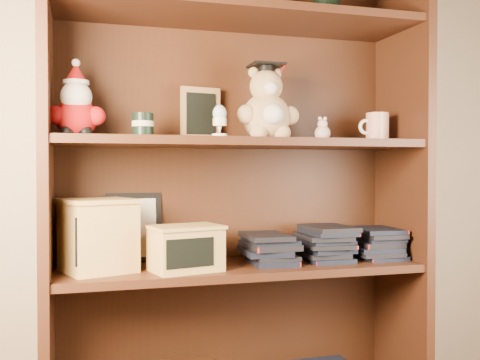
% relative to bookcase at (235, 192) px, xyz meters
% --- Properties ---
extents(bookcase, '(1.20, 0.35, 1.60)m').
position_rel_bookcase_xyz_m(bookcase, '(0.00, 0.00, 0.00)').
color(bookcase, '#3E2011').
rests_on(bookcase, ground).
extents(shelf_lower, '(1.14, 0.33, 0.02)m').
position_rel_bookcase_xyz_m(shelf_lower, '(0.00, -0.05, -0.24)').
color(shelf_lower, '#3E2011').
rests_on(shelf_lower, ground).
extents(shelf_upper, '(1.14, 0.33, 0.02)m').
position_rel_bookcase_xyz_m(shelf_upper, '(0.00, -0.05, 0.16)').
color(shelf_upper, '#3E2011').
rests_on(shelf_upper, ground).
extents(santa_plush, '(0.17, 0.12, 0.24)m').
position_rel_bookcase_xyz_m(santa_plush, '(-0.50, -0.06, 0.26)').
color(santa_plush, '#A50F0F').
rests_on(santa_plush, shelf_upper).
extents(teachers_tin, '(0.07, 0.07, 0.07)m').
position_rel_bookcase_xyz_m(teachers_tin, '(-0.30, -0.05, 0.21)').
color(teachers_tin, black).
rests_on(teachers_tin, shelf_upper).
extents(chalkboard_plaque, '(0.14, 0.09, 0.18)m').
position_rel_bookcase_xyz_m(chalkboard_plaque, '(-0.10, 0.06, 0.26)').
color(chalkboard_plaque, '#9E7547').
rests_on(chalkboard_plaque, shelf_upper).
extents(egg_cup, '(0.05, 0.05, 0.10)m').
position_rel_bookcase_xyz_m(egg_cup, '(-0.08, -0.13, 0.22)').
color(egg_cup, white).
rests_on(egg_cup, shelf_upper).
extents(grad_teddy_bear, '(0.21, 0.18, 0.25)m').
position_rel_bookcase_xyz_m(grad_teddy_bear, '(0.09, -0.06, 0.27)').
color(grad_teddy_bear, tan).
rests_on(grad_teddy_bear, shelf_upper).
extents(pink_figurine, '(0.05, 0.05, 0.08)m').
position_rel_bookcase_xyz_m(pink_figurine, '(0.29, -0.05, 0.20)').
color(pink_figurine, beige).
rests_on(pink_figurine, shelf_upper).
extents(teacher_mug, '(0.11, 0.08, 0.10)m').
position_rel_bookcase_xyz_m(teacher_mug, '(0.49, -0.05, 0.22)').
color(teacher_mug, silver).
rests_on(teacher_mug, shelf_upper).
extents(certificate_frame, '(0.18, 0.05, 0.23)m').
position_rel_bookcase_xyz_m(certificate_frame, '(-0.32, 0.09, -0.12)').
color(certificate_frame, black).
rests_on(certificate_frame, shelf_lower).
extents(treats_box, '(0.25, 0.25, 0.22)m').
position_rel_bookcase_xyz_m(treats_box, '(-0.44, -0.05, -0.12)').
color(treats_box, tan).
rests_on(treats_box, shelf_lower).
extents(pencils_box, '(0.24, 0.19, 0.14)m').
position_rel_bookcase_xyz_m(pencils_box, '(-0.18, -0.12, -0.16)').
color(pencils_box, tan).
rests_on(pencils_box, shelf_lower).
extents(book_stack_left, '(0.14, 0.20, 0.10)m').
position_rel_bookcase_xyz_m(book_stack_left, '(0.10, -0.05, -0.18)').
color(book_stack_left, black).
rests_on(book_stack_left, shelf_lower).
extents(book_stack_mid, '(0.14, 0.20, 0.13)m').
position_rel_bookcase_xyz_m(book_stack_mid, '(0.30, -0.05, -0.16)').
color(book_stack_mid, black).
rests_on(book_stack_mid, shelf_lower).
extents(book_stack_right, '(0.14, 0.20, 0.11)m').
position_rel_bookcase_xyz_m(book_stack_right, '(0.48, -0.05, -0.17)').
color(book_stack_right, black).
rests_on(book_stack_right, shelf_lower).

